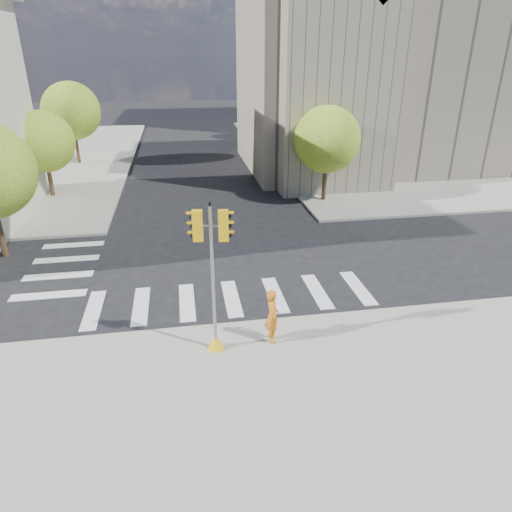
# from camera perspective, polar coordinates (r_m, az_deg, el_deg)

# --- Properties ---
(ground) EXTENTS (160.00, 160.00, 0.00)m
(ground) POSITION_cam_1_polar(r_m,az_deg,el_deg) (20.38, -3.45, -2.55)
(ground) COLOR black
(ground) RESTS_ON ground
(sidewalk_near) EXTENTS (30.00, 14.00, 0.15)m
(sidewalk_near) POSITION_cam_1_polar(r_m,az_deg,el_deg) (11.69, 3.38, -26.94)
(sidewalk_near) COLOR gray
(sidewalk_near) RESTS_ON ground
(sidewalk_far_right) EXTENTS (28.00, 40.00, 0.15)m
(sidewalk_far_right) POSITION_cam_1_polar(r_m,az_deg,el_deg) (50.04, 16.84, 12.79)
(sidewalk_far_right) COLOR gray
(sidewalk_far_right) RESTS_ON ground
(civic_building) EXTENTS (26.00, 16.00, 19.39)m
(civic_building) POSITION_cam_1_polar(r_m,az_deg,el_deg) (41.14, 16.52, 20.70)
(civic_building) COLOR gray
(civic_building) RESTS_ON ground
(tree_lw_mid) EXTENTS (4.00, 4.00, 5.77)m
(tree_lw_mid) POSITION_cam_1_polar(r_m,az_deg,el_deg) (33.69, -25.07, 12.82)
(tree_lw_mid) COLOR #382616
(tree_lw_mid) RESTS_ON ground
(tree_lw_far) EXTENTS (4.80, 4.80, 6.95)m
(tree_lw_far) POSITION_cam_1_polar(r_m,az_deg,el_deg) (43.23, -22.09, 16.45)
(tree_lw_far) COLOR #382616
(tree_lw_far) RESTS_ON ground
(tree_re_near) EXTENTS (4.20, 4.20, 6.16)m
(tree_re_near) POSITION_cam_1_polar(r_m,az_deg,el_deg) (30.05, 8.87, 14.18)
(tree_re_near) COLOR #382616
(tree_re_near) RESTS_ON ground
(tree_re_mid) EXTENTS (4.60, 4.60, 6.66)m
(tree_re_mid) POSITION_cam_1_polar(r_m,az_deg,el_deg) (41.45, 3.61, 17.55)
(tree_re_mid) COLOR #382616
(tree_re_mid) RESTS_ON ground
(tree_re_far) EXTENTS (4.00, 4.00, 5.88)m
(tree_re_far) POSITION_cam_1_polar(r_m,az_deg,el_deg) (53.20, 0.54, 18.55)
(tree_re_far) COLOR #382616
(tree_re_far) RESTS_ON ground
(lamp_near) EXTENTS (0.35, 0.18, 8.11)m
(lamp_near) POSITION_cam_1_polar(r_m,az_deg,el_deg) (33.89, 7.63, 16.27)
(lamp_near) COLOR black
(lamp_near) RESTS_ON sidewalk_far_right
(lamp_far) EXTENTS (0.35, 0.18, 8.11)m
(lamp_far) POSITION_cam_1_polar(r_m,az_deg,el_deg) (47.36, 2.52, 18.68)
(lamp_far) COLOR black
(lamp_far) RESTS_ON sidewalk_far_right
(traffic_signal) EXTENTS (1.08, 0.56, 5.05)m
(traffic_signal) POSITION_cam_1_polar(r_m,az_deg,el_deg) (14.39, -5.34, -4.36)
(traffic_signal) COLOR #E1A60B
(traffic_signal) RESTS_ON sidewalk_near
(photographer) EXTENTS (0.51, 0.73, 1.92)m
(photographer) POSITION_cam_1_polar(r_m,az_deg,el_deg) (15.34, 2.04, -7.48)
(photographer) COLOR #CD6713
(photographer) RESTS_ON sidewalk_near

